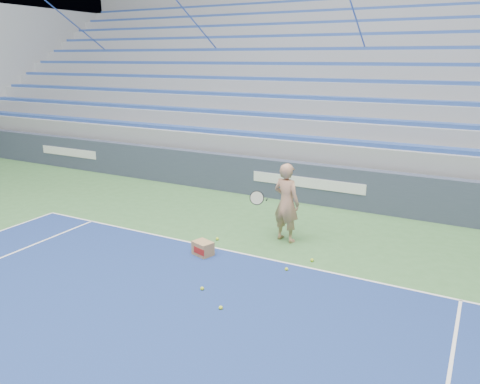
# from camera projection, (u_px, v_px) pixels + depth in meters

# --- Properties ---
(sponsor_barrier) EXTENTS (30.00, 0.32, 1.10)m
(sponsor_barrier) POSITION_uv_depth(u_px,v_px,m) (309.00, 183.00, 12.80)
(sponsor_barrier) COLOR #353D51
(sponsor_barrier) RESTS_ON ground
(bleachers) EXTENTS (31.00, 9.15, 7.30)m
(bleachers) POSITION_uv_depth(u_px,v_px,m) (364.00, 100.00, 17.15)
(bleachers) COLOR gray
(bleachers) RESTS_ON ground
(tennis_player) EXTENTS (0.96, 0.89, 1.73)m
(tennis_player) POSITION_uv_depth(u_px,v_px,m) (286.00, 203.00, 10.02)
(tennis_player) COLOR tan
(tennis_player) RESTS_ON ground
(ball_box) EXTENTS (0.46, 0.40, 0.29)m
(ball_box) POSITION_uv_depth(u_px,v_px,m) (203.00, 249.00, 9.44)
(ball_box) COLOR #A2794E
(ball_box) RESTS_ON ground
(tennis_ball_0) EXTENTS (0.07, 0.07, 0.07)m
(tennis_ball_0) POSITION_uv_depth(u_px,v_px,m) (286.00, 269.00, 8.78)
(tennis_ball_0) COLOR #C0D82C
(tennis_ball_0) RESTS_ON ground
(tennis_ball_1) EXTENTS (0.07, 0.07, 0.07)m
(tennis_ball_1) POSITION_uv_depth(u_px,v_px,m) (312.00, 260.00, 9.17)
(tennis_ball_1) COLOR #C0D82C
(tennis_ball_1) RESTS_ON ground
(tennis_ball_2) EXTENTS (0.07, 0.07, 0.07)m
(tennis_ball_2) POSITION_uv_depth(u_px,v_px,m) (221.00, 308.00, 7.43)
(tennis_ball_2) COLOR #C0D82C
(tennis_ball_2) RESTS_ON ground
(tennis_ball_3) EXTENTS (0.07, 0.07, 0.07)m
(tennis_ball_3) POSITION_uv_depth(u_px,v_px,m) (202.00, 289.00, 8.04)
(tennis_ball_3) COLOR #C0D82C
(tennis_ball_3) RESTS_ON ground
(tennis_ball_4) EXTENTS (0.07, 0.07, 0.07)m
(tennis_ball_4) POSITION_uv_depth(u_px,v_px,m) (217.00, 239.00, 10.25)
(tennis_ball_4) COLOR #C0D82C
(tennis_ball_4) RESTS_ON ground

